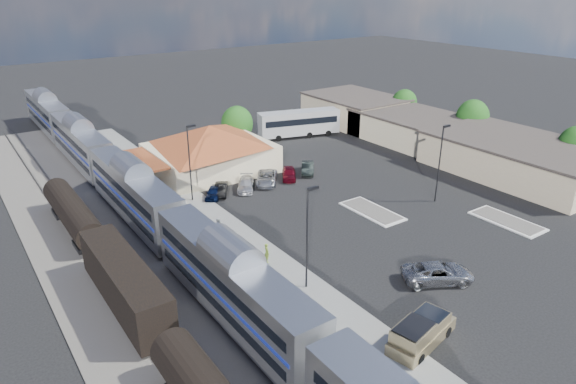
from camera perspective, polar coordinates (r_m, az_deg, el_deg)
ground at (r=53.51m, az=7.67°, el=-3.96°), size 280.00×280.00×0.00m
railbed at (r=50.42m, az=-17.05°, el=-6.52°), size 16.00×100.00×0.12m
platform at (r=51.66m, az=-6.87°, el=-4.83°), size 5.50×92.00×0.18m
passenger_train at (r=55.90m, az=-16.73°, el=-0.34°), size 3.00×104.00×5.55m
freight_cars at (r=42.11m, az=-17.67°, el=-9.82°), size 2.80×46.00×4.00m
station_depot at (r=68.53m, az=-8.69°, el=4.83°), size 18.35×12.24×6.20m
buildings_east at (r=81.17m, az=15.81°, el=6.40°), size 14.40×51.40×4.80m
traffic_island_south at (r=57.28m, az=9.32°, el=-2.10°), size 3.30×7.50×0.21m
traffic_island_north at (r=59.01m, az=23.17°, el=-2.97°), size 3.30×7.50×0.21m
lamp_plat_s at (r=40.71m, az=2.24°, el=-4.30°), size 1.08×0.25×9.00m
lamp_plat_n at (r=58.42m, az=-10.84°, el=3.82°), size 1.08×0.25×9.00m
lamp_lot at (r=59.84m, az=16.60°, el=3.72°), size 1.08×0.25×9.00m
tree_east_a at (r=76.32m, az=29.39°, el=4.57°), size 4.56×4.56×6.42m
tree_east_b at (r=84.00m, az=19.81°, el=7.82°), size 4.94×4.94×6.96m
tree_east_c at (r=92.64m, az=12.78°, el=9.59°), size 4.41×4.41×6.21m
tree_depot at (r=76.74m, az=-5.68°, el=7.59°), size 4.71×4.71×6.63m
pickup_truck at (r=38.25m, az=14.67°, el=-14.77°), size 6.36×3.45×2.08m
suv at (r=45.53m, az=16.36°, el=-8.63°), size 6.61×5.42×1.68m
coach_bus at (r=83.33m, az=1.22°, el=7.77°), size 13.45×6.24×4.22m
person_a at (r=46.24m, az=-2.38°, el=-6.75°), size 0.52×0.72×1.83m
person_b at (r=51.47m, az=-7.76°, el=-3.82°), size 0.74×0.90×1.69m
parked_car_a at (r=60.60m, az=-8.28°, el=-0.05°), size 3.58×3.96×1.30m
parked_car_b at (r=61.32m, az=-7.44°, el=0.28°), size 3.32×4.15×1.33m
parked_car_c at (r=62.47m, az=-4.72°, el=0.84°), size 4.10×4.90×1.34m
parked_car_d at (r=64.22m, az=-2.40°, el=1.59°), size 5.16×5.73×1.48m
parked_car_e at (r=65.65m, az=0.10°, el=2.07°), size 3.77×4.49×1.45m
parked_car_f at (r=67.64m, az=2.18°, el=2.69°), size 3.91×4.51×1.47m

